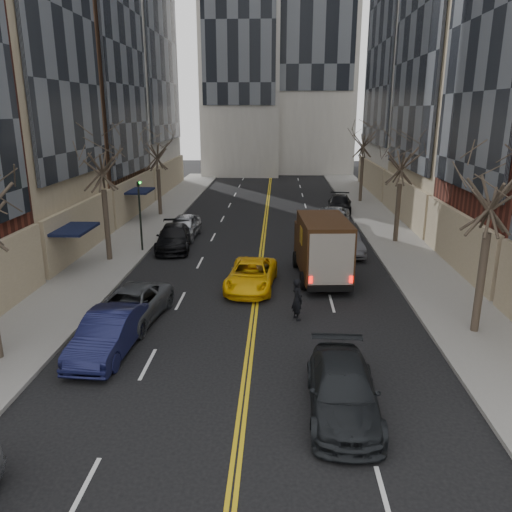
{
  "coord_description": "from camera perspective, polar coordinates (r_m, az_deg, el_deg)",
  "views": [
    {
      "loc": [
        0.97,
        -7.45,
        8.56
      ],
      "look_at": [
        0.02,
        14.06,
        2.2
      ],
      "focal_mm": 35.0,
      "sensor_mm": 36.0,
      "label": 1
    }
  ],
  "objects": [
    {
      "name": "sidewalk_left",
      "position": [
        36.85,
        -13.25,
        2.7
      ],
      "size": [
        4.0,
        66.0,
        0.15
      ],
      "primitive_type": "cube",
      "color": "slate",
      "rests_on": "ground"
    },
    {
      "name": "sidewalk_right",
      "position": [
        36.37,
        15.23,
        2.38
      ],
      "size": [
        4.0,
        66.0,
        0.15
      ],
      "primitive_type": "cube",
      "color": "slate",
      "rests_on": "ground"
    },
    {
      "name": "streetwall_left",
      "position": [
        42.63,
        -23.67,
        24.65
      ],
      "size": [
        14.0,
        49.5,
        36.0
      ],
      "color": "#562319",
      "rests_on": "ground"
    },
    {
      "name": "streetwall_right",
      "position": [
        43.03,
        25.81,
        23.69
      ],
      "size": [
        12.26,
        49.0,
        34.0
      ],
      "color": "#4C301E",
      "rests_on": "ground"
    },
    {
      "name": "tree_lf_mid",
      "position": [
        29.2,
        -17.4,
        11.88
      ],
      "size": [
        3.2,
        3.2,
        8.91
      ],
      "color": "#382D23",
      "rests_on": "sidewalk_left"
    },
    {
      "name": "tree_lf_far",
      "position": [
        41.69,
        -11.3,
        12.66
      ],
      "size": [
        3.2,
        3.2,
        8.12
      ],
      "color": "#382D23",
      "rests_on": "sidewalk_left"
    },
    {
      "name": "tree_rt_near",
      "position": [
        20.15,
        25.72,
        8.87
      ],
      "size": [
        3.2,
        3.2,
        8.71
      ],
      "color": "#382D23",
      "rests_on": "sidewalk_right"
    },
    {
      "name": "tree_rt_mid",
      "position": [
        33.46,
        16.42,
        11.71
      ],
      "size": [
        3.2,
        3.2,
        8.32
      ],
      "color": "#382D23",
      "rests_on": "sidewalk_right"
    },
    {
      "name": "tree_rt_far",
      "position": [
        48.12,
        12.27,
        13.93
      ],
      "size": [
        3.2,
        3.2,
        9.11
      ],
      "color": "#382D23",
      "rests_on": "sidewalk_right"
    },
    {
      "name": "traffic_signal",
      "position": [
        31.14,
        -13.15,
        5.4
      ],
      "size": [
        0.29,
        0.26,
        4.7
      ],
      "color": "black",
      "rests_on": "sidewalk_left"
    },
    {
      "name": "ups_truck",
      "position": [
        25.97,
        7.53,
        0.93
      ],
      "size": [
        2.81,
        6.19,
        3.31
      ],
      "rotation": [
        0.0,
        0.0,
        0.07
      ],
      "color": "black",
      "rests_on": "ground"
    },
    {
      "name": "observer_sedan",
      "position": [
        15.2,
        9.89,
        -14.89
      ],
      "size": [
        2.12,
        4.95,
        1.42
      ],
      "rotation": [
        0.0,
        0.0,
        -0.03
      ],
      "color": "black",
      "rests_on": "ground"
    },
    {
      "name": "taxi",
      "position": [
        24.66,
        -0.55,
        -2.19
      ],
      "size": [
        2.63,
        5.01,
        1.35
      ],
      "primitive_type": "imported",
      "rotation": [
        0.0,
        0.0,
        -0.08
      ],
      "color": "yellow",
      "rests_on": "ground"
    },
    {
      "name": "pedestrian",
      "position": [
        21.03,
        4.73,
        -4.93
      ],
      "size": [
        0.67,
        0.78,
        1.82
      ],
      "primitive_type": "imported",
      "rotation": [
        0.0,
        0.0,
        2.0
      ],
      "color": "black",
      "rests_on": "ground"
    },
    {
      "name": "parked_lf_b",
      "position": [
        18.98,
        -16.55,
        -8.52
      ],
      "size": [
        1.88,
        4.71,
        1.52
      ],
      "primitive_type": "imported",
      "rotation": [
        0.0,
        0.0,
        -0.06
      ],
      "color": "#111336",
      "rests_on": "ground"
    },
    {
      "name": "parked_lf_c",
      "position": [
        21.42,
        -14.18,
        -5.61
      ],
      "size": [
        2.94,
        5.24,
        1.39
      ],
      "primitive_type": "imported",
      "rotation": [
        0.0,
        0.0,
        -0.13
      ],
      "color": "#484B50",
      "rests_on": "ground"
    },
    {
      "name": "parked_lf_d",
      "position": [
        32.05,
        -9.36,
        2.12
      ],
      "size": [
        2.65,
        5.31,
        1.48
      ],
      "primitive_type": "imported",
      "rotation": [
        0.0,
        0.0,
        0.12
      ],
      "color": "black",
      "rests_on": "ground"
    },
    {
      "name": "parked_lf_e",
      "position": [
        34.67,
        -8.25,
        3.34
      ],
      "size": [
        2.06,
        4.72,
        1.58
      ],
      "primitive_type": "imported",
      "rotation": [
        0.0,
        0.0,
        -0.04
      ],
      "color": "#A5A7AD",
      "rests_on": "ground"
    },
    {
      "name": "parked_rt_a",
      "position": [
        31.06,
        10.1,
        1.61
      ],
      "size": [
        2.07,
        4.61,
        1.47
      ],
      "primitive_type": "imported",
      "rotation": [
        0.0,
        0.0,
        0.12
      ],
      "color": "#494B51",
      "rests_on": "ground"
    },
    {
      "name": "parked_rt_b",
      "position": [
        37.76,
        8.79,
        4.31
      ],
      "size": [
        3.14,
        5.59,
        1.47
      ],
      "primitive_type": "imported",
      "rotation": [
        0.0,
        0.0,
        -0.13
      ],
      "color": "#9EA1A6",
      "rests_on": "ground"
    },
    {
      "name": "parked_rt_c",
      "position": [
        43.86,
        9.53,
        5.91
      ],
      "size": [
        2.54,
        5.06,
        1.41
      ],
      "primitive_type": "imported",
      "rotation": [
        0.0,
        0.0,
        -0.12
      ],
      "color": "black",
      "rests_on": "ground"
    }
  ]
}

